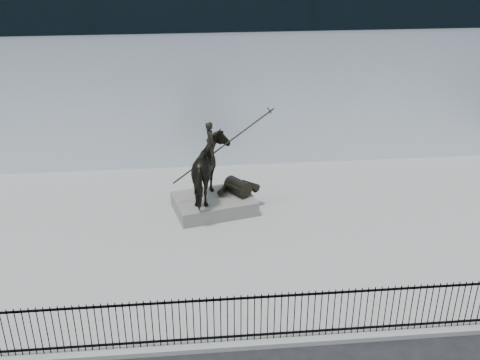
{
  "coord_description": "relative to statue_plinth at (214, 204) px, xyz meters",
  "views": [
    {
      "loc": [
        -1.2,
        -10.58,
        10.61
      ],
      "look_at": [
        0.42,
        6.0,
        2.71
      ],
      "focal_mm": 42.0,
      "sensor_mm": 36.0,
      "label": 1
    }
  ],
  "objects": [
    {
      "name": "plaza",
      "position": [
        0.33,
        -1.72,
        -0.36
      ],
      "size": [
        30.0,
        12.0,
        0.15
      ],
      "primitive_type": "cube",
      "color": "#999997",
      "rests_on": "ground"
    },
    {
      "name": "building",
      "position": [
        0.33,
        11.28,
        4.07
      ],
      "size": [
        44.0,
        14.0,
        9.0
      ],
      "primitive_type": "cube",
      "color": "white",
      "rests_on": "ground"
    },
    {
      "name": "picket_fence",
      "position": [
        0.33,
        -7.47,
        0.47
      ],
      "size": [
        22.1,
        0.1,
        1.5
      ],
      "color": "black",
      "rests_on": "plaza"
    },
    {
      "name": "statue_plinth",
      "position": [
        0.0,
        0.0,
        0.0
      ],
      "size": [
        3.39,
        2.7,
        0.56
      ],
      "primitive_type": "cube",
      "rotation": [
        0.0,
        0.0,
        0.24
      ],
      "color": "#63615A",
      "rests_on": "plaza"
    },
    {
      "name": "equestrian_statue",
      "position": [
        0.06,
        0.01,
        1.46
      ],
      "size": [
        3.74,
        2.77,
        3.25
      ],
      "rotation": [
        0.0,
        0.0,
        0.24
      ],
      "color": "black",
      "rests_on": "statue_plinth"
    }
  ]
}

